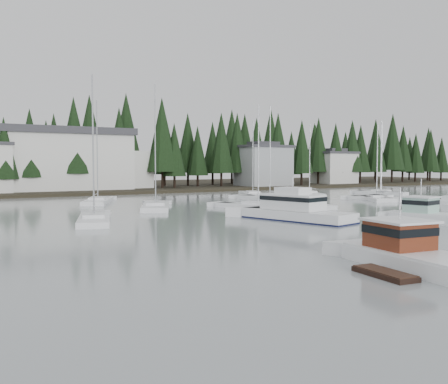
# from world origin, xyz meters

# --- Properties ---
(far_shore_land) EXTENTS (240.00, 54.00, 1.00)m
(far_shore_land) POSITION_xyz_m (0.00, 97.00, 0.00)
(far_shore_land) COLOR black
(far_shore_land) RESTS_ON ground
(conifer_treeline) EXTENTS (200.00, 22.00, 20.00)m
(conifer_treeline) POSITION_xyz_m (0.00, 86.00, 0.00)
(conifer_treeline) COLOR black
(conifer_treeline) RESTS_ON ground
(house_east_a) EXTENTS (10.60, 8.48, 9.25)m
(house_east_a) POSITION_xyz_m (36.00, 78.00, 4.90)
(house_east_a) COLOR #999EA0
(house_east_a) RESTS_ON ground
(house_east_b) EXTENTS (9.54, 7.42, 8.25)m
(house_east_b) POSITION_xyz_m (58.00, 80.00, 4.40)
(house_east_b) COLOR silver
(house_east_b) RESTS_ON ground
(harbor_inn) EXTENTS (29.50, 11.50, 10.90)m
(harbor_inn) POSITION_xyz_m (-2.96, 82.34, 5.78)
(harbor_inn) COLOR silver
(harbor_inn) RESTS_ON ground
(lobster_boat_brown) EXTENTS (5.24, 9.14, 4.37)m
(lobster_boat_brown) POSITION_xyz_m (-5.37, 7.05, 0.50)
(lobster_boat_brown) COLOR white
(lobster_boat_brown) RESTS_ON ground
(cabin_cruiser_center) EXTENTS (5.70, 11.03, 4.53)m
(cabin_cruiser_center) POSITION_xyz_m (3.03, 26.47, 0.68)
(cabin_cruiser_center) COLOR white
(cabin_cruiser_center) RESTS_ON ground
(lobster_boat_teal) EXTENTS (4.20, 8.06, 4.27)m
(lobster_boat_teal) POSITION_xyz_m (11.92, 18.94, 0.51)
(lobster_boat_teal) COLOR white
(lobster_boat_teal) RESTS_ON ground
(sailboat_0) EXTENTS (5.27, 9.67, 13.17)m
(sailboat_0) POSITION_xyz_m (-12.86, 34.17, 0.07)
(sailboat_0) COLOR white
(sailboat_0) RESTS_ON ground
(sailboat_2) EXTENTS (6.30, 9.85, 12.41)m
(sailboat_2) POSITION_xyz_m (19.10, 57.00, 0.06)
(sailboat_2) COLOR white
(sailboat_2) RESTS_ON ground
(sailboat_4) EXTENTS (4.54, 8.79, 12.19)m
(sailboat_4) POSITION_xyz_m (39.68, 49.36, 0.07)
(sailboat_4) COLOR white
(sailboat_4) RESTS_ON ground
(sailboat_5) EXTENTS (5.15, 8.98, 11.55)m
(sailboat_5) POSITION_xyz_m (28.84, 39.84, 0.06)
(sailboat_5) COLOR white
(sailboat_5) RESTS_ON ground
(sailboat_6) EXTENTS (6.68, 10.00, 14.45)m
(sailboat_6) POSITION_xyz_m (-3.16, 43.55, 0.08)
(sailboat_6) COLOR white
(sailboat_6) RESTS_ON ground
(sailboat_8) EXTENTS (6.42, 10.46, 12.18)m
(sailboat_8) POSITION_xyz_m (6.91, 37.90, 0.06)
(sailboat_8) COLOR white
(sailboat_8) RESTS_ON ground
(sailboat_9) EXTENTS (4.88, 10.86, 13.66)m
(sailboat_9) POSITION_xyz_m (15.92, 48.04, 0.07)
(sailboat_9) COLOR white
(sailboat_9) RESTS_ON ground
(sailboat_10) EXTENTS (6.60, 9.86, 13.69)m
(sailboat_10) POSITION_xyz_m (-6.30, 55.04, 0.07)
(sailboat_10) COLOR white
(sailboat_10) RESTS_ON ground
(sailboat_12) EXTENTS (6.57, 8.72, 11.06)m
(sailboat_12) POSITION_xyz_m (28.43, 40.17, 0.06)
(sailboat_12) COLOR white
(sailboat_12) RESTS_ON ground
(sailboat_13) EXTENTS (6.35, 9.66, 11.94)m
(sailboat_13) POSITION_xyz_m (27.63, 53.38, 0.06)
(sailboat_13) COLOR white
(sailboat_13) RESTS_ON ground
(runabout_1) EXTENTS (2.78, 5.23, 1.42)m
(runabout_1) POSITION_xyz_m (12.53, 34.59, 0.13)
(runabout_1) COLOR white
(runabout_1) RESTS_ON ground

